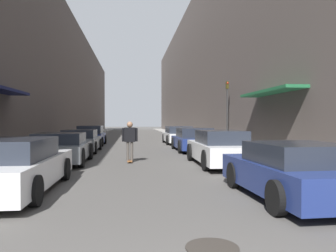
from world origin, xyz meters
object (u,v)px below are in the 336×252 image
(parked_car_left_2, at_px, (80,141))
(parked_car_right_1, at_px, (219,148))
(traffic_light, at_px, (227,107))
(parked_car_right_0, at_px, (295,171))
(parked_car_right_3, at_px, (178,135))
(parked_car_left_1, at_px, (61,148))
(parked_car_left_0, at_px, (13,166))
(parked_car_right_2, at_px, (194,140))
(parked_car_left_3, at_px, (91,136))
(manhole_cover, at_px, (212,248))
(skateboarder, at_px, (130,137))

(parked_car_left_2, xyz_separation_m, parked_car_right_1, (6.05, -6.04, 0.05))
(traffic_light, bearing_deg, parked_car_right_0, -100.38)
(parked_car_right_3, bearing_deg, parked_car_right_1, -90.60)
(parked_car_right_0, distance_m, traffic_light, 13.37)
(parked_car_left_1, bearing_deg, parked_car_left_0, -89.96)
(parked_car_right_1, xyz_separation_m, traffic_light, (2.57, 7.57, 1.91))
(parked_car_left_0, bearing_deg, traffic_light, 53.61)
(parked_car_right_3, xyz_separation_m, traffic_light, (2.44, -4.33, 1.92))
(parked_car_right_1, distance_m, parked_car_right_2, 5.96)
(parked_car_right_0, bearing_deg, parked_car_left_3, 110.98)
(manhole_cover, bearing_deg, parked_car_right_3, 83.18)
(parked_car_left_1, height_order, skateboarder, skateboarder)
(parked_car_left_3, bearing_deg, parked_car_left_1, -89.67)
(parked_car_left_1, relative_size, parked_car_left_2, 0.97)
(parked_car_left_2, height_order, parked_car_right_2, parked_car_right_2)
(parked_car_left_2, relative_size, parked_car_left_3, 1.04)
(parked_car_right_3, xyz_separation_m, skateboarder, (-3.49, -10.70, 0.38))
(parked_car_right_3, bearing_deg, skateboarder, -108.06)
(parked_car_left_1, distance_m, traffic_light, 10.93)
(parked_car_left_0, bearing_deg, manhole_cover, -45.29)
(traffic_light, bearing_deg, parked_car_left_2, -169.89)
(parked_car_left_1, xyz_separation_m, parked_car_left_2, (-0.01, 4.91, -0.01))
(parked_car_left_3, height_order, skateboarder, skateboarder)
(parked_car_left_1, bearing_deg, parked_car_left_2, 90.12)
(parked_car_left_2, height_order, traffic_light, traffic_light)
(skateboarder, height_order, traffic_light, traffic_light)
(parked_car_right_0, bearing_deg, parked_car_left_0, 167.84)
(parked_car_left_0, xyz_separation_m, parked_car_left_1, (-0.00, 5.22, -0.01))
(parked_car_left_1, xyz_separation_m, traffic_light, (8.61, 6.45, 1.95))
(parked_car_left_0, bearing_deg, parked_car_left_2, 90.08)
(parked_car_left_0, height_order, skateboarder, skateboarder)
(parked_car_left_3, distance_m, skateboarder, 10.11)
(parked_car_right_0, distance_m, parked_car_right_1, 5.44)
(parked_car_right_2, height_order, skateboarder, skateboarder)
(parked_car_right_1, xyz_separation_m, parked_car_right_2, (0.15, 5.96, -0.02))
(manhole_cover, bearing_deg, parked_car_right_0, 45.59)
(traffic_light, bearing_deg, parked_car_left_3, 158.78)
(parked_car_left_2, xyz_separation_m, parked_car_right_2, (6.20, -0.08, 0.04))
(parked_car_left_2, xyz_separation_m, manhole_cover, (3.80, -13.96, -0.58))
(parked_car_left_1, xyz_separation_m, skateboarder, (2.67, 0.08, 0.41))
(parked_car_left_3, height_order, manhole_cover, parked_car_left_3)
(parked_car_left_2, relative_size, parked_car_right_3, 0.94)
(skateboarder, xyz_separation_m, manhole_cover, (1.12, -9.13, -1.00))
(parked_car_left_2, relative_size, traffic_light, 1.07)
(parked_car_left_2, height_order, manhole_cover, parked_car_left_2)
(parked_car_left_3, bearing_deg, manhole_cover, -78.47)
(parked_car_right_2, bearing_deg, skateboarder, -126.51)
(parked_car_left_0, bearing_deg, parked_car_right_1, 34.18)
(parked_car_left_1, relative_size, parked_car_right_1, 0.88)
(parked_car_left_1, bearing_deg, parked_car_right_0, -46.52)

